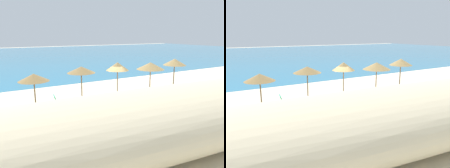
# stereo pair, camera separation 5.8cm
# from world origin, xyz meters

# --- Properties ---
(ground_plane) EXTENTS (160.00, 160.00, 0.00)m
(ground_plane) POSITION_xyz_m (0.00, 0.00, 0.00)
(ground_plane) COLOR beige
(sea_water) EXTENTS (160.00, 70.37, 0.01)m
(sea_water) POSITION_xyz_m (0.00, 42.03, 0.00)
(sea_water) COLOR teal
(sea_water) RESTS_ON ground_plane
(dune_ridge) EXTENTS (52.32, 10.47, 2.84)m
(dune_ridge) POSITION_xyz_m (1.30, -8.59, 1.42)
(dune_ridge) COLOR beige
(dune_ridge) RESTS_ON ground_plane
(beach_umbrella_1) EXTENTS (2.17, 2.17, 2.49)m
(beach_umbrella_1) POSITION_xyz_m (-6.05, 0.83, 2.22)
(beach_umbrella_1) COLOR brown
(beach_umbrella_1) RESTS_ON ground_plane
(beach_umbrella_2) EXTENTS (2.24, 2.24, 2.70)m
(beach_umbrella_2) POSITION_xyz_m (-2.33, 1.09, 2.43)
(beach_umbrella_2) COLOR brown
(beach_umbrella_2) RESTS_ON ground_plane
(beach_umbrella_3) EXTENTS (1.96, 1.96, 2.83)m
(beach_umbrella_3) POSITION_xyz_m (1.00, 0.99, 2.48)
(beach_umbrella_3) COLOR brown
(beach_umbrella_3) RESTS_ON ground_plane
(beach_umbrella_4) EXTENTS (2.59, 2.59, 2.62)m
(beach_umbrella_4) POSITION_xyz_m (4.55, 0.82, 2.29)
(beach_umbrella_4) COLOR brown
(beach_umbrella_4) RESTS_ON ground_plane
(beach_umbrella_5) EXTENTS (2.28, 2.28, 2.78)m
(beach_umbrella_5) POSITION_xyz_m (7.71, 0.87, 2.44)
(beach_umbrella_5) COLOR brown
(beach_umbrella_5) RESTS_ON ground_plane
(lounge_chair_0) EXTENTS (1.67, 0.98, 1.18)m
(lounge_chair_0) POSITION_xyz_m (-5.48, -0.73, 0.50)
(lounge_chair_0) COLOR #199972
(lounge_chair_0) RESTS_ON ground_plane
(beach_ball) EXTENTS (0.35, 0.35, 0.35)m
(beach_ball) POSITION_xyz_m (-0.95, -2.63, 0.18)
(beach_ball) COLOR green
(beach_ball) RESTS_ON ground_plane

